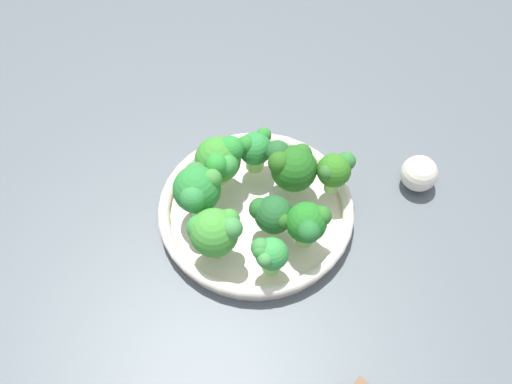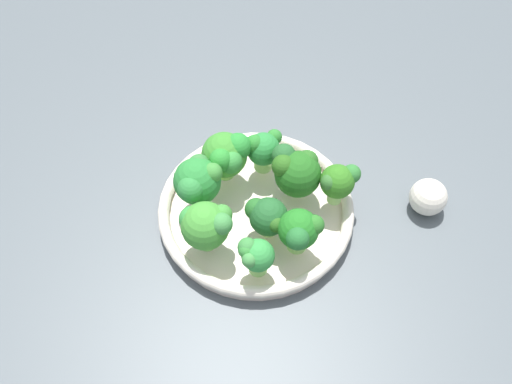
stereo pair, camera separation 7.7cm
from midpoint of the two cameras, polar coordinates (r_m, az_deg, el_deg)
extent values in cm
cube|color=#51595D|center=(84.02, -1.86, -2.31)|extent=(130.00, 130.00, 2.50)
cylinder|color=beige|center=(81.81, -2.71, -2.31)|extent=(25.79, 25.79, 1.29)
torus|color=beige|center=(80.61, -2.75, -1.75)|extent=(26.86, 26.86, 1.58)
cylinder|color=#9BC862|center=(77.13, -1.48, -3.45)|extent=(2.30, 2.30, 1.63)
sphere|color=#225C2A|center=(75.06, -1.52, -2.47)|extent=(5.03, 5.03, 5.03)
sphere|color=#256326|center=(75.24, -2.54, -1.85)|extent=(2.94, 2.94, 2.94)
sphere|color=#2A5D1D|center=(73.60, -0.34, -3.02)|extent=(2.10, 2.10, 2.10)
cylinder|color=#76BB53|center=(75.64, -6.87, -5.40)|extent=(2.37, 2.37, 2.36)
sphere|color=green|center=(72.92, -7.12, -4.15)|extent=(6.16, 6.16, 6.16)
sphere|color=green|center=(73.06, -8.44, -3.68)|extent=(3.45, 3.45, 3.45)
sphere|color=#3F8C41|center=(71.18, -5.50, -3.74)|extent=(2.79, 2.79, 2.79)
sphere|color=#3E8C36|center=(72.63, -5.64, -2.85)|extent=(2.64, 2.64, 2.64)
cylinder|color=#99CD71|center=(80.58, 4.62, 0.68)|extent=(1.99, 1.99, 2.65)
sphere|color=#32771F|center=(78.32, 4.76, 1.90)|extent=(4.62, 4.62, 4.62)
sphere|color=#307730|center=(78.50, 6.01, 2.66)|extent=(2.56, 2.56, 2.56)
sphere|color=#336A2B|center=(77.12, 4.05, 1.72)|extent=(2.29, 2.29, 2.29)
cylinder|color=#90C96C|center=(79.13, -8.34, -1.36)|extent=(2.26, 2.26, 2.68)
sphere|color=#2A8234|center=(76.38, -8.64, 0.05)|extent=(6.27, 6.27, 6.27)
sphere|color=#3C8836|center=(75.32, -7.29, 1.32)|extent=(2.63, 2.63, 2.63)
sphere|color=#367A38|center=(76.60, -8.70, 1.61)|extent=(2.96, 2.96, 2.96)
sphere|color=#2F843A|center=(74.46, -9.06, -0.78)|extent=(3.51, 3.51, 3.51)
cylinder|color=#90C868|center=(82.95, -2.46, 2.90)|extent=(2.60, 2.60, 2.38)
sphere|color=#2A8438|center=(80.85, -2.53, 4.08)|extent=(4.62, 4.62, 4.62)
sphere|color=#2A7D2B|center=(79.71, -3.74, 4.40)|extent=(2.60, 2.60, 2.60)
sphere|color=#2E7D2E|center=(81.52, -1.97, 5.33)|extent=(2.20, 2.20, 2.20)
cylinder|color=#8BCC62|center=(74.04, -1.51, -7.15)|extent=(2.40, 2.40, 2.11)
sphere|color=green|center=(71.93, -1.55, -6.25)|extent=(4.15, 4.15, 4.15)
sphere|color=#39853C|center=(71.27, -2.67, -5.62)|extent=(2.44, 2.44, 2.44)
sphere|color=#408A41|center=(70.53, -2.27, -6.81)|extent=(1.87, 1.87, 1.87)
sphere|color=#388D39|center=(71.07, -2.70, -5.91)|extent=(2.09, 2.09, 2.09)
cylinder|color=#87C25E|center=(75.92, 1.84, -4.34)|extent=(2.51, 2.51, 2.47)
sphere|color=#227622|center=(73.43, 1.90, -3.17)|extent=(5.22, 5.22, 5.22)
sphere|color=#246B2E|center=(71.22, 2.05, -4.08)|extent=(2.87, 2.87, 2.87)
sphere|color=#2B7026|center=(73.07, 3.35, -2.54)|extent=(2.61, 2.61, 2.61)
cylinder|color=#8CCF59|center=(82.08, -6.29, 1.59)|extent=(2.54, 2.54, 2.13)
sphere|color=#3A8B2D|center=(79.63, -6.49, 2.93)|extent=(6.29, 6.29, 6.29)
sphere|color=#298A31|center=(78.89, -5.29, 3.92)|extent=(3.73, 3.73, 3.73)
sphere|color=#368E3A|center=(77.74, -5.77, 2.38)|extent=(3.29, 3.29, 3.29)
sphere|color=#2B8B2E|center=(76.99, -6.69, 2.41)|extent=(3.07, 3.07, 3.07)
cylinder|color=#77BC4E|center=(81.11, 0.87, 0.85)|extent=(2.57, 2.57, 1.64)
sphere|color=#22631D|center=(78.81, 0.89, 2.08)|extent=(6.33, 6.33, 6.33)
sphere|color=#255E2B|center=(78.47, -0.70, 3.66)|extent=(3.28, 3.28, 3.28)
sphere|color=#2B621C|center=(77.27, -0.57, 2.67)|extent=(3.11, 3.11, 3.11)
sphere|color=#296421|center=(78.71, 1.62, 3.48)|extent=(2.95, 2.95, 2.95)
sphere|color=silver|center=(85.47, 13.02, 1.58)|extent=(5.22, 5.22, 5.22)
camera|label=1|loc=(0.04, -92.87, -4.04)|focal=41.38mm
camera|label=2|loc=(0.04, 87.13, 4.04)|focal=41.38mm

